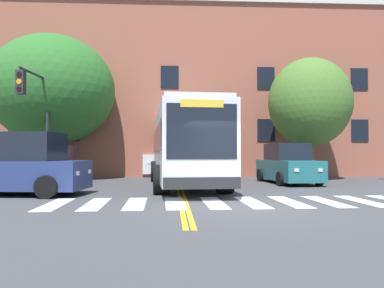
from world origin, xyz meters
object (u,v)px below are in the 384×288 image
car_teal_far_lane (287,165)px  car_navy_cross_street (19,166)px  street_tree_curbside_small (53,90)px  city_bus (183,145)px  car_black_near_lane (52,168)px  street_tree_curbside_large (310,103)px  traffic_light_far_corner (37,106)px  car_white_behind_bus (158,159)px

car_teal_far_lane → car_navy_cross_street: bearing=-157.5°
car_navy_cross_street → street_tree_curbside_small: street_tree_curbside_small is taller
city_bus → car_black_near_lane: size_ratio=2.89×
car_teal_far_lane → street_tree_curbside_large: (2.01, 2.29, 3.43)m
car_teal_far_lane → street_tree_curbside_large: size_ratio=0.70×
car_navy_cross_street → traffic_light_far_corner: size_ratio=0.87×
city_bus → street_tree_curbside_small: 9.06m
traffic_light_far_corner → street_tree_curbside_small: (-0.54, 3.97, 1.39)m
city_bus → car_white_behind_bus: size_ratio=2.22×
car_white_behind_bus → car_teal_far_lane: bearing=-47.8°
street_tree_curbside_small → car_white_behind_bus: bearing=34.9°
city_bus → street_tree_curbside_small: (-7.25, 4.37, 3.21)m
street_tree_curbside_small → car_black_near_lane: bearing=-72.5°
car_black_near_lane → car_teal_far_lane: 11.03m
car_black_near_lane → car_white_behind_bus: 9.73m
street_tree_curbside_large → street_tree_curbside_small: bearing=176.0°
car_black_near_lane → street_tree_curbside_large: (12.95, 3.69, 3.48)m
traffic_light_far_corner → car_teal_far_lane: bearing=3.3°
car_white_behind_bus → street_tree_curbside_small: street_tree_curbside_small is taller
traffic_light_far_corner → car_white_behind_bus: bearing=56.8°
street_tree_curbside_large → car_white_behind_bus: bearing=149.8°
city_bus → car_navy_cross_street: (-5.93, -3.51, -0.80)m
city_bus → street_tree_curbside_small: street_tree_curbside_small is taller
car_black_near_lane → car_navy_cross_street: 3.20m
city_bus → traffic_light_far_corner: 6.97m
car_white_behind_bus → car_navy_cross_street: 12.72m
city_bus → street_tree_curbside_large: bearing=25.2°
car_black_near_lane → street_tree_curbside_small: (-1.48, 4.69, 4.22)m
street_tree_curbside_large → street_tree_curbside_small: size_ratio=0.79×
car_teal_far_lane → street_tree_curbside_large: bearing=48.7°
traffic_light_far_corner → street_tree_curbside_small: 4.24m
traffic_light_far_corner → street_tree_curbside_large: size_ratio=0.81×
car_black_near_lane → traffic_light_far_corner: traffic_light_far_corner is taller
traffic_light_far_corner → city_bus: bearing=-3.4°
city_bus → car_teal_far_lane: size_ratio=2.45×
car_teal_far_lane → car_black_near_lane: bearing=-172.7°
car_black_near_lane → street_tree_curbside_large: 13.91m
city_bus → car_teal_far_lane: bearing=11.8°
car_teal_far_lane → car_white_behind_bus: (-6.64, 7.33, 0.23)m
car_navy_cross_street → car_black_near_lane: bearing=87.3°
traffic_light_far_corner → street_tree_curbside_small: bearing=97.8°
city_bus → car_black_near_lane: city_bus is taller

